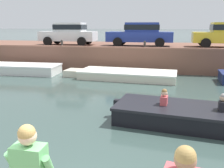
% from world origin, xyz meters
% --- Properties ---
extents(ground_plane, '(400.00, 400.00, 0.00)m').
position_xyz_m(ground_plane, '(0.00, 6.23, 0.00)').
color(ground_plane, '#384C47').
extents(far_quay_wall, '(60.00, 6.00, 1.51)m').
position_xyz_m(far_quay_wall, '(0.00, 15.46, 0.75)').
color(far_quay_wall, brown).
rests_on(far_quay_wall, ground).
extents(far_wall_coping, '(60.00, 0.24, 0.08)m').
position_xyz_m(far_wall_coping, '(0.00, 12.58, 1.55)').
color(far_wall_coping, '#925F4C').
rests_on(far_wall_coping, far_quay_wall).
extents(boat_moored_west_white, '(5.62, 1.90, 0.56)m').
position_xyz_m(boat_moored_west_white, '(-7.04, 10.95, 0.28)').
color(boat_moored_west_white, white).
rests_on(boat_moored_west_white, ground).
extents(boat_moored_central_cream, '(6.33, 2.38, 0.45)m').
position_xyz_m(boat_moored_central_cream, '(-0.45, 10.67, 0.22)').
color(boat_moored_central_cream, silver).
rests_on(boat_moored_central_cream, ground).
extents(motorboat_passing, '(5.73, 2.31, 1.03)m').
position_xyz_m(motorboat_passing, '(2.86, 4.52, 0.28)').
color(motorboat_passing, black).
rests_on(motorboat_passing, ground).
extents(car_leftmost_white, '(3.92, 2.04, 1.54)m').
position_xyz_m(car_leftmost_white, '(-4.88, 14.27, 2.35)').
color(car_leftmost_white, white).
rests_on(car_leftmost_white, far_quay_wall).
extents(car_left_inner_blue, '(4.31, 1.96, 1.54)m').
position_xyz_m(car_left_inner_blue, '(0.15, 14.27, 2.36)').
color(car_left_inner_blue, '#233893').
rests_on(car_left_inner_blue, far_quay_wall).
extents(mooring_bollard_west, '(0.15, 0.15, 0.45)m').
position_xyz_m(mooring_bollard_west, '(-4.80, 12.71, 1.75)').
color(mooring_bollard_west, '#2D2B28').
rests_on(mooring_bollard_west, far_quay_wall).
extents(mooring_bollard_mid, '(0.15, 0.15, 0.45)m').
position_xyz_m(mooring_bollard_mid, '(0.54, 12.71, 1.75)').
color(mooring_bollard_mid, '#2D2B28').
rests_on(mooring_bollard_mid, far_quay_wall).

